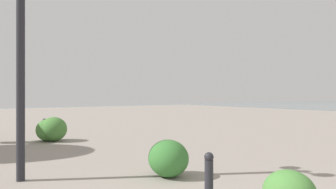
{
  "coord_description": "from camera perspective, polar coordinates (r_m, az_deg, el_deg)",
  "views": [
    {
      "loc": [
        -0.97,
        1.87,
        1.47
      ],
      "look_at": [
        8.97,
        -4.85,
        1.47
      ],
      "focal_mm": 34.56,
      "sensor_mm": 36.0,
      "label": 1
    }
  ],
  "objects": [
    {
      "name": "lamppost",
      "position": [
        6.21,
        -24.55,
        13.49
      ],
      "size": [
        0.98,
        0.28,
        4.44
      ],
      "color": "#232328",
      "rests_on": "ground"
    },
    {
      "name": "shrub_round",
      "position": [
        10.83,
        -19.52,
        -5.76
      ],
      "size": [
        0.9,
        0.81,
        0.76
      ],
      "color": "#477F38",
      "rests_on": "ground"
    },
    {
      "name": "shrub_low",
      "position": [
        10.92,
        -20.39,
        -5.89
      ],
      "size": [
        0.82,
        0.74,
        0.69
      ],
      "color": "#477F38",
      "rests_on": "ground"
    },
    {
      "name": "shrub_wide",
      "position": [
        5.87,
        0.07,
        -11.19
      ],
      "size": [
        0.78,
        0.7,
        0.66
      ],
      "color": "#387533",
      "rests_on": "ground"
    },
    {
      "name": "bollard_near",
      "position": [
        4.58,
        7.23,
        -14.06
      ],
      "size": [
        0.13,
        0.13,
        0.68
      ],
      "color": "#232328",
      "rests_on": "ground"
    },
    {
      "name": "bollard_mid",
      "position": [
        10.98,
        -20.96,
        -5.73
      ],
      "size": [
        0.13,
        0.13,
        0.71
      ],
      "color": "#232328",
      "rests_on": "ground"
    }
  ]
}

